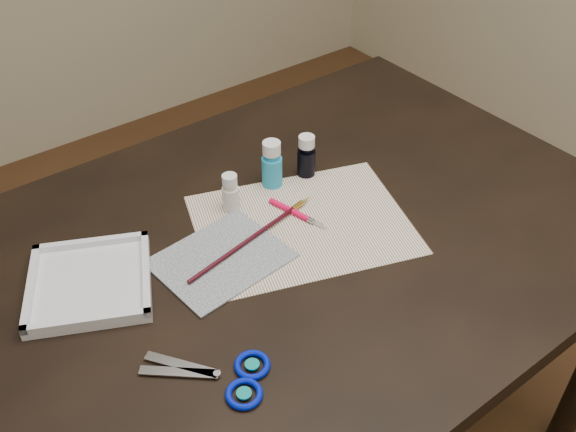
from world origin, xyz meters
TOP-DOWN VIEW (x-y plane):
  - table at (0.00, 0.00)m, footprint 1.30×0.90m
  - paper at (0.04, 0.01)m, footprint 0.47×0.41m
  - canvas at (-0.13, 0.02)m, footprint 0.23×0.19m
  - paint_bottle_white at (-0.04, 0.13)m, footprint 0.03×0.03m
  - paint_bottle_cyan at (0.07, 0.15)m, footprint 0.05×0.05m
  - paint_bottle_navy at (0.15, 0.14)m, footprint 0.05×0.05m
  - paintbrush at (-0.05, 0.03)m, footprint 0.31×0.07m
  - craft_knife at (0.05, 0.03)m, footprint 0.04×0.14m
  - scissors at (-0.29, -0.18)m, footprint 0.23×0.22m
  - palette_tray at (-0.34, 0.10)m, footprint 0.27×0.27m

SIDE VIEW (x-z plane):
  - table at x=0.00m, z-range 0.00..0.75m
  - paper at x=0.04m, z-range 0.75..0.75m
  - canvas at x=-0.13m, z-range 0.75..0.75m
  - scissors at x=-0.29m, z-range 0.75..0.76m
  - craft_knife at x=0.05m, z-range 0.75..0.76m
  - paintbrush at x=-0.05m, z-range 0.75..0.76m
  - palette_tray at x=-0.34m, z-range 0.75..0.77m
  - paint_bottle_white at x=-0.04m, z-range 0.75..0.83m
  - paint_bottle_navy at x=0.15m, z-range 0.75..0.84m
  - paint_bottle_cyan at x=0.07m, z-range 0.75..0.85m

